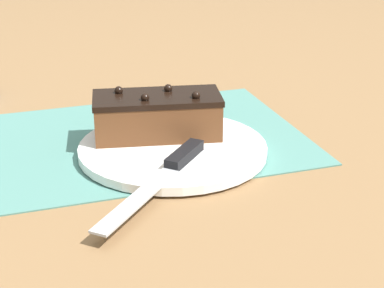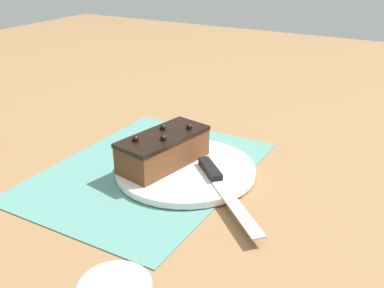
{
  "view_description": "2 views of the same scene",
  "coord_description": "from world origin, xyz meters",
  "views": [
    {
      "loc": [
        -0.2,
        -0.84,
        0.36
      ],
      "look_at": [
        0.04,
        -0.09,
        0.03
      ],
      "focal_mm": 60.0,
      "sensor_mm": 36.0,
      "label": 1
    },
    {
      "loc": [
        -0.61,
        -0.45,
        0.4
      ],
      "look_at": [
        0.06,
        -0.06,
        0.05
      ],
      "focal_mm": 42.0,
      "sensor_mm": 36.0,
      "label": 2
    }
  ],
  "objects": [
    {
      "name": "placemat_woven",
      "position": [
        0.0,
        0.0,
        0.0
      ],
      "size": [
        0.46,
        0.34,
        0.0
      ],
      "primitive_type": "cube",
      "color": "slate",
      "rests_on": "ground_plane"
    },
    {
      "name": "cake_plate",
      "position": [
        0.02,
        -0.07,
        0.01
      ],
      "size": [
        0.26,
        0.26,
        0.01
      ],
      "color": "white",
      "rests_on": "placemat_woven"
    },
    {
      "name": "serving_knife",
      "position": [
        -0.0,
        -0.15,
        0.02
      ],
      "size": [
        0.19,
        0.2,
        0.01
      ],
      "rotation": [
        0.0,
        0.0,
        2.39
      ],
      "color": "black",
      "rests_on": "cake_plate"
    },
    {
      "name": "chocolate_cake",
      "position": [
        0.01,
        -0.03,
        0.05
      ],
      "size": [
        0.19,
        0.11,
        0.07
      ],
      "rotation": [
        0.0,
        0.0,
        -0.19
      ],
      "color": "brown",
      "rests_on": "cake_plate"
    },
    {
      "name": "ground_plane",
      "position": [
        0.0,
        0.0,
        0.0
      ],
      "size": [
        3.0,
        3.0,
        0.0
      ],
      "primitive_type": "plane",
      "color": "olive"
    }
  ]
}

